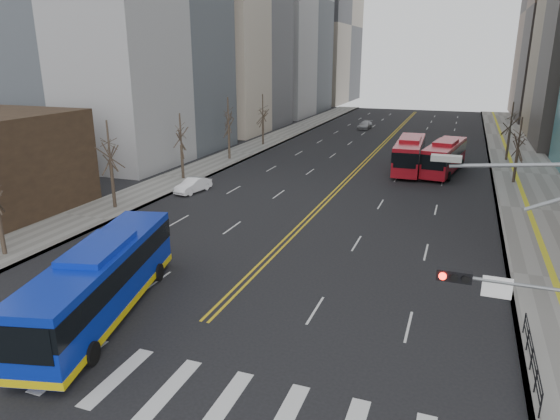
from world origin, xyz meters
TOP-DOWN VIEW (x-y plane):
  - ground at (0.00, 0.00)m, footprint 220.00×220.00m
  - sidewalk_right at (17.50, 45.00)m, footprint 7.00×130.00m
  - sidewalk_left at (-16.50, 45.00)m, footprint 5.00×130.00m
  - crosswalk at (0.00, 0.00)m, footprint 26.70×4.00m
  - centerline at (0.00, 55.00)m, footprint 0.55×100.00m
  - signal_mast at (13.77, 2.00)m, footprint 5.37×0.37m
  - pedestrian_railing at (14.30, 6.00)m, footprint 0.06×6.06m
  - street_trees at (-7.18, 34.55)m, footprint 35.20×47.20m
  - blue_bus at (-4.96, 4.00)m, footprint 5.70×12.97m
  - red_bus_near at (9.12, 42.48)m, footprint 4.30×11.50m
  - red_bus_far at (5.40, 42.45)m, footprint 3.18×11.71m
  - car_white at (-12.50, 25.93)m, footprint 2.11×4.25m
  - car_dark_mid at (5.87, 47.69)m, footprint 1.79×3.99m
  - car_silver at (-5.53, 73.63)m, footprint 2.17×4.71m
  - car_dark_far at (9.06, 61.26)m, footprint 2.85×4.63m

SIDE VIEW (x-z plane):
  - ground at x=0.00m, z-range 0.00..0.00m
  - crosswalk at x=0.00m, z-range 0.00..0.01m
  - centerline at x=0.00m, z-range 0.00..0.01m
  - sidewalk_right at x=17.50m, z-range 0.00..0.15m
  - sidewalk_left at x=-16.50m, z-range 0.00..0.15m
  - car_dark_far at x=9.06m, z-range 0.00..1.20m
  - car_dark_mid at x=5.87m, z-range 0.00..1.33m
  - car_silver at x=-5.53m, z-range 0.00..1.33m
  - car_white at x=-12.50m, z-range 0.00..1.34m
  - pedestrian_railing at x=14.30m, z-range 0.31..1.33m
  - blue_bus at x=-4.96m, z-range 0.09..3.77m
  - red_bus_near at x=9.12m, z-range 0.20..3.76m
  - red_bus_far at x=5.40m, z-range 0.20..3.88m
  - signal_mast at x=13.77m, z-range 0.16..9.55m
  - street_trees at x=-7.18m, z-range 1.07..8.67m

